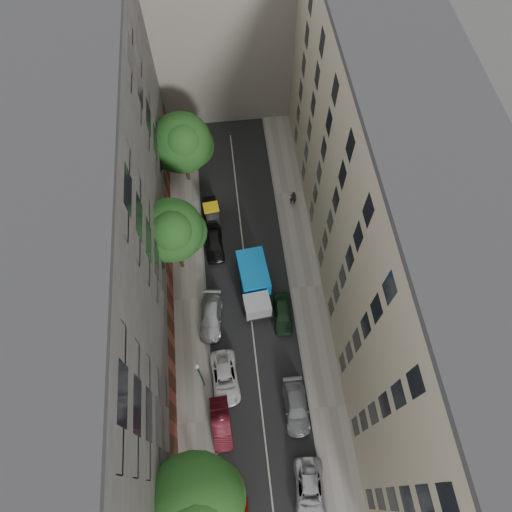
{
  "coord_description": "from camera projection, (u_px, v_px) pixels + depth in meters",
  "views": [
    {
      "loc": [
        -1.21,
        -17.1,
        39.46
      ],
      "look_at": [
        0.8,
        0.7,
        6.0
      ],
      "focal_mm": 32.0,
      "sensor_mm": 36.0,
      "label": 1
    }
  ],
  "objects": [
    {
      "name": "sidewalk_left",
      "position": [
        190.0,
        299.0,
        42.51
      ],
      "size": [
        3.0,
        44.0,
        0.15
      ],
      "primitive_type": "cube",
      "color": "gray",
      "rests_on": "ground"
    },
    {
      "name": "car_right_2",
      "position": [
        283.0,
        313.0,
        41.19
      ],
      "size": [
        1.87,
        4.14,
        1.38
      ],
      "primitive_type": "imported",
      "rotation": [
        0.0,
        0.0,
        -0.06
      ],
      "color": "black",
      "rests_on": "ground"
    },
    {
      "name": "tarp_truck",
      "position": [
        254.0,
        283.0,
        41.66
      ],
      "size": [
        2.94,
        6.36,
        2.85
      ],
      "rotation": [
        0.0,
        0.0,
        0.09
      ],
      "color": "black",
      "rests_on": "ground"
    },
    {
      "name": "lamp_post",
      "position": [
        200.0,
        374.0,
        35.45
      ],
      "size": [
        0.36,
        0.36,
        6.01
      ],
      "color": "#1B612B",
      "rests_on": "sidewalk_left"
    },
    {
      "name": "car_left_1",
      "position": [
        221.0,
        423.0,
        36.73
      ],
      "size": [
        1.66,
        4.3,
        1.4
      ],
      "primitive_type": "imported",
      "rotation": [
        0.0,
        0.0,
        0.04
      ],
      "color": "#490E16",
      "rests_on": "ground"
    },
    {
      "name": "car_left_4",
      "position": [
        214.0,
        243.0,
        44.61
      ],
      "size": [
        1.88,
        4.37,
        1.47
      ],
      "primitive_type": "imported",
      "rotation": [
        0.0,
        0.0,
        0.04
      ],
      "color": "black",
      "rests_on": "ground"
    },
    {
      "name": "road_surface",
      "position": [
        248.0,
        293.0,
        42.86
      ],
      "size": [
        8.0,
        44.0,
        0.02
      ],
      "primitive_type": "cube",
      "color": "black",
      "rests_on": "ground"
    },
    {
      "name": "tree_far",
      "position": [
        183.0,
        145.0,
        44.18
      ],
      "size": [
        6.11,
        5.95,
        8.59
      ],
      "color": "#382619",
      "rests_on": "sidewalk_left"
    },
    {
      "name": "car_right_0",
      "position": [
        310.0,
        491.0,
        34.46
      ],
      "size": [
        2.65,
        4.99,
        1.33
      ],
      "primitive_type": "imported",
      "rotation": [
        0.0,
        0.0,
        -0.09
      ],
      "color": "silver",
      "rests_on": "ground"
    },
    {
      "name": "car_right_1",
      "position": [
        296.0,
        407.0,
        37.36
      ],
      "size": [
        1.92,
        4.68,
        1.36
      ],
      "primitive_type": "imported",
      "rotation": [
        0.0,
        0.0,
        -0.01
      ],
      "color": "slate",
      "rests_on": "ground"
    },
    {
      "name": "ground",
      "position": [
        248.0,
        293.0,
        42.87
      ],
      "size": [
        120.0,
        120.0,
        0.0
      ],
      "primitive_type": "plane",
      "color": "#4C4C49",
      "rests_on": "ground"
    },
    {
      "name": "tree_near",
      "position": [
        195.0,
        508.0,
        28.36
      ],
      "size": [
        6.56,
        6.47,
        10.48
      ],
      "color": "#382619",
      "rests_on": "sidewalk_left"
    },
    {
      "name": "building_endcap",
      "position": [
        219.0,
        17.0,
        48.07
      ],
      "size": [
        18.0,
        12.0,
        18.0
      ],
      "primitive_type": "cube",
      "color": "gray",
      "rests_on": "ground"
    },
    {
      "name": "building_right",
      "position": [
        390.0,
        226.0,
        34.64
      ],
      "size": [
        8.0,
        44.0,
        20.0
      ],
      "primitive_type": "cube",
      "color": "tan",
      "rests_on": "ground"
    },
    {
      "name": "sidewalk_right",
      "position": [
        306.0,
        287.0,
        43.1
      ],
      "size": [
        3.0,
        44.0,
        0.15
      ],
      "primitive_type": "cube",
      "color": "gray",
      "rests_on": "ground"
    },
    {
      "name": "pedestrian",
      "position": [
        293.0,
        198.0,
        46.69
      ],
      "size": [
        0.8,
        0.63,
        1.91
      ],
      "primitive_type": "imported",
      "rotation": [
        0.0,
        0.0,
        2.86
      ],
      "color": "black",
      "rests_on": "sidewalk_right"
    },
    {
      "name": "car_left_5",
      "position": [
        212.0,
        213.0,
        46.38
      ],
      "size": [
        1.75,
        4.02,
        1.29
      ],
      "primitive_type": "imported",
      "rotation": [
        0.0,
        0.0,
        0.1
      ],
      "color": "black",
      "rests_on": "ground"
    },
    {
      "name": "car_left_2",
      "position": [
        225.0,
        378.0,
        38.48
      ],
      "size": [
        2.47,
        4.92,
        1.34
      ],
      "primitive_type": "imported",
      "rotation": [
        0.0,
        0.0,
        0.05
      ],
      "color": "silver",
      "rests_on": "ground"
    },
    {
      "name": "building_left",
      "position": [
        98.0,
        254.0,
        33.47
      ],
      "size": [
        8.0,
        44.0,
        20.0
      ],
      "primitive_type": "cube",
      "color": "#484543",
      "rests_on": "ground"
    },
    {
      "name": "tree_mid",
      "position": [
        173.0,
        232.0,
        38.41
      ],
      "size": [
        5.71,
        5.5,
        9.55
      ],
      "color": "#382619",
      "rests_on": "sidewalk_left"
    },
    {
      "name": "car_left_3",
      "position": [
        211.0,
        317.0,
        41.04
      ],
      "size": [
        2.51,
        4.97,
        1.38
      ],
      "primitive_type": "imported",
      "rotation": [
        0.0,
        0.0,
        -0.12
      ],
      "color": "#B3B2B7",
      "rests_on": "ground"
    }
  ]
}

